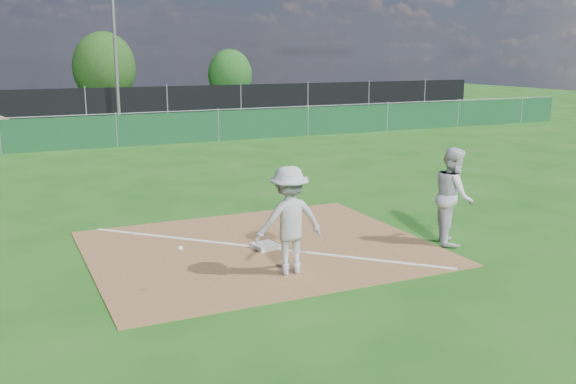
{
  "coord_description": "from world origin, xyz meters",
  "views": [
    {
      "loc": [
        -4.24,
        -9.35,
        3.5
      ],
      "look_at": [
        0.57,
        1.0,
        1.0
      ],
      "focal_mm": 40.0,
      "sensor_mm": 36.0,
      "label": 1
    }
  ],
  "objects_px": {
    "play_at_first": "(289,220)",
    "car_mid": "(89,105)",
    "car_right": "(189,101)",
    "first_base": "(265,246)",
    "runner": "(453,196)",
    "light_pole": "(115,41)",
    "tree_mid": "(104,68)",
    "tree_right": "(230,75)"
  },
  "relations": [
    {
      "from": "light_pole",
      "to": "runner",
      "type": "bearing_deg",
      "value": -85.28
    },
    {
      "from": "light_pole",
      "to": "tree_mid",
      "type": "xyz_separation_m",
      "value": [
        1.35,
        11.96,
        -1.51
      ]
    },
    {
      "from": "play_at_first",
      "to": "car_right",
      "type": "xyz_separation_m",
      "value": [
        6.35,
        27.37,
        -0.2
      ]
    },
    {
      "from": "tree_mid",
      "to": "light_pole",
      "type": "bearing_deg",
      "value": -96.44
    },
    {
      "from": "car_right",
      "to": "light_pole",
      "type": "bearing_deg",
      "value": 132.0
    },
    {
      "from": "car_mid",
      "to": "tree_right",
      "type": "bearing_deg",
      "value": -31.62
    },
    {
      "from": "car_right",
      "to": "first_base",
      "type": "bearing_deg",
      "value": 167.05
    },
    {
      "from": "runner",
      "to": "car_right",
      "type": "height_order",
      "value": "runner"
    },
    {
      "from": "light_pole",
      "to": "first_base",
      "type": "bearing_deg",
      "value": -93.76
    },
    {
      "from": "first_base",
      "to": "runner",
      "type": "bearing_deg",
      "value": -17.96
    },
    {
      "from": "play_at_first",
      "to": "tree_mid",
      "type": "bearing_deg",
      "value": 85.21
    },
    {
      "from": "first_base",
      "to": "play_at_first",
      "type": "bearing_deg",
      "value": -96.54
    },
    {
      "from": "runner",
      "to": "tree_right",
      "type": "distance_m",
      "value": 35.57
    },
    {
      "from": "play_at_first",
      "to": "car_right",
      "type": "bearing_deg",
      "value": 76.94
    },
    {
      "from": "play_at_first",
      "to": "tree_right",
      "type": "distance_m",
      "value": 36.79
    },
    {
      "from": "light_pole",
      "to": "first_base",
      "type": "height_order",
      "value": "light_pole"
    },
    {
      "from": "first_base",
      "to": "runner",
      "type": "distance_m",
      "value": 3.59
    },
    {
      "from": "car_mid",
      "to": "runner",
      "type": "bearing_deg",
      "value": -151.09
    },
    {
      "from": "play_at_first",
      "to": "runner",
      "type": "relative_size",
      "value": 1.34
    },
    {
      "from": "tree_mid",
      "to": "tree_right",
      "type": "relative_size",
      "value": 1.3
    },
    {
      "from": "car_right",
      "to": "tree_right",
      "type": "distance_m",
      "value": 9.27
    },
    {
      "from": "tree_right",
      "to": "car_mid",
      "type": "bearing_deg",
      "value": -144.75
    },
    {
      "from": "play_at_first",
      "to": "car_mid",
      "type": "relative_size",
      "value": 0.58
    },
    {
      "from": "first_base",
      "to": "car_mid",
      "type": "bearing_deg",
      "value": 88.68
    },
    {
      "from": "car_right",
      "to": "play_at_first",
      "type": "bearing_deg",
      "value": 167.39
    },
    {
      "from": "runner",
      "to": "first_base",
      "type": "bearing_deg",
      "value": 101.04
    },
    {
      "from": "tree_right",
      "to": "runner",
      "type": "bearing_deg",
      "value": -103.25
    },
    {
      "from": "tree_mid",
      "to": "car_right",
      "type": "bearing_deg",
      "value": -66.2
    },
    {
      "from": "runner",
      "to": "light_pole",
      "type": "bearing_deg",
      "value": 33.72
    },
    {
      "from": "car_mid",
      "to": "tree_right",
      "type": "xyz_separation_m",
      "value": [
        10.88,
        7.69,
        1.21
      ]
    },
    {
      "from": "car_right",
      "to": "tree_right",
      "type": "relative_size",
      "value": 1.27
    },
    {
      "from": "play_at_first",
      "to": "car_mid",
      "type": "height_order",
      "value": "play_at_first"
    },
    {
      "from": "tree_mid",
      "to": "tree_right",
      "type": "distance_m",
      "value": 8.71
    },
    {
      "from": "first_base",
      "to": "car_mid",
      "type": "distance_m",
      "value": 25.86
    },
    {
      "from": "light_pole",
      "to": "car_right",
      "type": "relative_size",
      "value": 1.7
    },
    {
      "from": "runner",
      "to": "car_right",
      "type": "relative_size",
      "value": 0.38
    },
    {
      "from": "play_at_first",
      "to": "runner",
      "type": "distance_m",
      "value": 3.49
    },
    {
      "from": "car_mid",
      "to": "tree_mid",
      "type": "height_order",
      "value": "tree_mid"
    },
    {
      "from": "car_mid",
      "to": "tree_mid",
      "type": "bearing_deg",
      "value": 7.65
    },
    {
      "from": "light_pole",
      "to": "play_at_first",
      "type": "xyz_separation_m",
      "value": [
        -1.59,
        -23.15,
        -3.11
      ]
    },
    {
      "from": "first_base",
      "to": "car_right",
      "type": "relative_size",
      "value": 0.09
    },
    {
      "from": "car_right",
      "to": "runner",
      "type": "bearing_deg",
      "value": 174.39
    }
  ]
}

